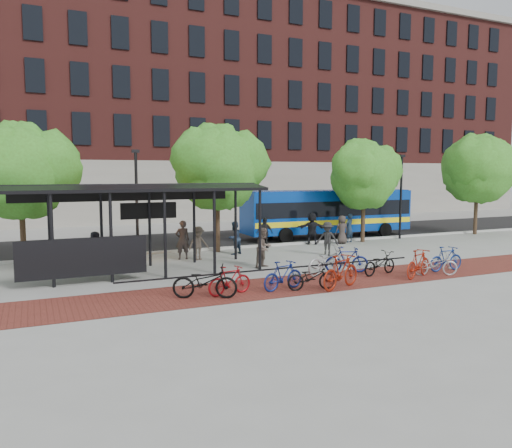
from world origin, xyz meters
name	(u,v)px	position (x,y,z in m)	size (l,w,h in m)	color
ground	(301,258)	(0.00, 0.00, 0.00)	(160.00, 160.00, 0.00)	#9E9E99
asphalt_street	(237,238)	(0.00, 8.00, 0.01)	(160.00, 8.00, 0.01)	black
curb	(265,245)	(0.00, 4.00, 0.06)	(160.00, 0.25, 0.12)	#B7B7B2
brick_strip	(320,282)	(-2.00, -5.00, 0.00)	(24.00, 3.00, 0.01)	maroon
bike_rack_rail	(278,281)	(-3.30, -4.10, 0.00)	(12.00, 0.05, 0.95)	black
building_brick	(261,114)	(10.00, 26.00, 10.00)	(55.00, 14.00, 20.00)	maroon
bus_shelter	(128,199)	(-8.13, -0.48, 3.00)	(10.60, 3.07, 3.60)	black
tree_a	(22,168)	(-11.91, 3.35, 4.24)	(4.90, 4.00, 6.18)	#382619
tree_b	(219,164)	(-2.90, 3.35, 4.46)	(5.15, 4.20, 6.47)	#382619
tree_c	(365,172)	(6.09, 3.35, 4.05)	(4.66, 3.80, 5.92)	#382619
tree_d	(478,166)	(15.10, 3.35, 4.47)	(5.39, 4.40, 6.55)	#382619
lamp_post_left	(137,200)	(-7.00, 3.60, 2.75)	(0.35, 0.20, 5.12)	black
lamp_post_right	(401,194)	(9.00, 3.60, 2.75)	(0.35, 0.20, 5.12)	black
bus	(328,210)	(5.25, 5.93, 1.69)	(10.98, 2.84, 2.95)	#08389F
bike_0	(205,282)	(-6.64, -5.54, 0.55)	(0.73, 2.08, 1.09)	black
bike_1	(230,280)	(-5.75, -5.43, 0.49)	(0.46, 1.63, 0.98)	maroon
bike_3	(283,275)	(-3.83, -5.55, 0.51)	(0.48, 1.71, 1.03)	navy
bike_4	(311,277)	(-2.94, -5.94, 0.45)	(0.60, 1.72, 0.91)	black
bike_5	(341,272)	(-1.91, -6.20, 0.61)	(0.57, 2.02, 1.21)	maroon
bike_6	(327,261)	(-1.02, -3.94, 0.57)	(0.75, 2.15, 1.13)	#9D9D9F
bike_7	(347,260)	(-0.09, -3.93, 0.53)	(0.50, 1.76, 1.06)	navy
bike_8	(380,263)	(0.84, -4.82, 0.46)	(0.62, 1.77, 0.93)	black
bike_9	(419,263)	(1.87, -5.86, 0.55)	(0.52, 1.84, 1.11)	#9B200E
bike_10	(435,264)	(2.75, -5.84, 0.46)	(0.61, 1.74, 0.91)	#AAAAAD
bike_11	(446,259)	(3.80, -5.34, 0.52)	(0.49, 1.72, 1.04)	navy
pedestrian_0	(95,250)	(-9.21, 1.36, 0.78)	(0.76, 0.50, 1.56)	black
pedestrian_1	(183,240)	(-5.26, 1.86, 0.91)	(0.67, 0.44, 1.83)	#382F2D
pedestrian_2	(234,238)	(-2.52, 2.20, 0.82)	(0.80, 0.62, 1.64)	#1C2B43
pedestrian_3	(199,243)	(-4.63, 1.42, 0.78)	(1.01, 0.58, 1.56)	brown
pedestrian_4	(265,233)	(-0.24, 3.55, 0.82)	(0.96, 0.40, 1.63)	black
pedestrian_5	(312,228)	(2.77, 3.65, 0.90)	(1.67, 0.53, 1.80)	black
pedestrian_6	(342,230)	(4.45, 3.16, 0.81)	(0.79, 0.51, 1.62)	#3C3330
pedestrian_7	(349,228)	(5.19, 3.51, 0.83)	(0.61, 0.40, 1.67)	#1B2C41
pedestrian_8	(264,248)	(-2.65, -1.50, 0.85)	(0.83, 0.65, 1.71)	brown
pedestrian_9	(327,239)	(1.46, -0.01, 0.83)	(1.07, 0.61, 1.65)	black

